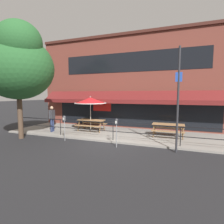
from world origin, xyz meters
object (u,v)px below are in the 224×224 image
Objects in this scene: parking_meter_far at (117,124)px; street_sign_pole at (178,99)px; pedestrian_walking at (52,117)px; street_tree_curbside at (18,64)px; parking_meter_near at (64,121)px; picnic_table_left at (91,122)px; picnic_table_centre at (168,127)px; patio_umbrella_left at (90,101)px.

street_sign_pole is at bearing 3.69° from parking_meter_far.
street_tree_curbside reaches higher than pedestrian_walking.
parking_meter_far is at bearing -2.38° from parking_meter_near.
picnic_table_centre is at bearing -0.09° from picnic_table_left.
street_sign_pole is (7.86, -1.38, 1.31)m from pedestrian_walking.
picnic_table_centre is 1.27× the size of parking_meter_far.
picnic_table_left is 1.48m from patio_umbrella_left.
picnic_table_left is 1.05× the size of pedestrian_walking.
patio_umbrella_left reaches higher than picnic_table_left.
patio_umbrella_left is 5.99m from street_sign_pole.
street_tree_curbside is at bearing -108.88° from pedestrian_walking.
street_sign_pole is 8.74m from street_tree_curbside.
parking_meter_near is 4.15m from street_tree_curbside.
street_tree_curbside reaches higher than parking_meter_far.
picnic_table_centre is 1.05× the size of pedestrian_walking.
parking_meter_near is 0.31× the size of street_sign_pole.
parking_meter_far is (-2.29, -2.66, 0.44)m from picnic_table_centre.
picnic_table_centre is 9.31m from street_tree_curbside.
picnic_table_left is at bearing 45.00° from street_tree_curbside.
street_tree_curbside is at bearing -159.47° from picnic_table_centre.
parking_meter_far is 0.31× the size of street_sign_pole.
pedestrian_walking is (-2.37, -1.11, 0.35)m from picnic_table_left.
picnic_table_centre is 0.28× the size of street_tree_curbside.
street_sign_pole is (0.46, -2.48, 1.67)m from picnic_table_centre.
pedestrian_walking is at bearing -171.52° from picnic_table_centre.
patio_umbrella_left is (0.00, -0.10, 1.47)m from picnic_table_left.
picnic_table_centre is 1.27× the size of parking_meter_near.
street_tree_curbside is (-8.51, -0.53, 1.93)m from street_sign_pole.
picnic_table_left is 2.64m from pedestrian_walking.
pedestrian_walking is (-2.37, -1.01, -1.12)m from patio_umbrella_left.
pedestrian_walking is 5.34m from parking_meter_far.
parking_meter_near reaches higher than picnic_table_left.
patio_umbrella_left is 2.81m from pedestrian_walking.
parking_meter_near is 3.10m from parking_meter_far.
parking_meter_near is at bearing 10.24° from street_tree_curbside.
pedestrian_walking reaches higher than parking_meter_far.
street_tree_curbside is at bearing -135.00° from picnic_table_left.
street_sign_pole is 0.72× the size of street_tree_curbside.
parking_meter_near is at bearing -98.46° from patio_umbrella_left.
street_tree_curbside is at bearing -176.51° from parking_meter_far.
patio_umbrella_left is 1.67× the size of parking_meter_near.
picnic_table_centre is at bearing 49.30° from parking_meter_far.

